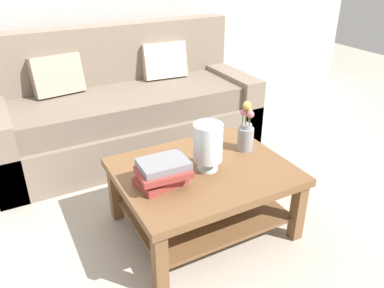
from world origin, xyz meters
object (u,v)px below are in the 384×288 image
(couch, at_px, (126,110))
(glass_hurricane_vase, at_px, (208,144))
(coffee_table, at_px, (203,185))
(book_stack_main, at_px, (162,173))
(flower_pitcher, at_px, (246,131))

(couch, distance_m, glass_hurricane_vase, 1.36)
(coffee_table, xyz_separation_m, book_stack_main, (-0.29, -0.04, 0.20))
(couch, bearing_deg, flower_pitcher, -71.81)
(book_stack_main, bearing_deg, couch, 79.55)
(couch, height_order, flower_pitcher, couch)
(couch, xyz_separation_m, book_stack_main, (-0.25, -1.36, 0.16))
(glass_hurricane_vase, bearing_deg, book_stack_main, -176.20)
(couch, xyz_separation_m, flower_pitcher, (0.41, -1.24, 0.22))
(glass_hurricane_vase, bearing_deg, couch, 92.40)
(glass_hurricane_vase, xyz_separation_m, flower_pitcher, (0.35, 0.10, -0.04))
(coffee_table, distance_m, glass_hurricane_vase, 0.30)
(couch, relative_size, book_stack_main, 7.37)
(book_stack_main, bearing_deg, coffee_table, 7.79)
(couch, bearing_deg, glass_hurricane_vase, -87.60)
(coffee_table, height_order, book_stack_main, book_stack_main)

